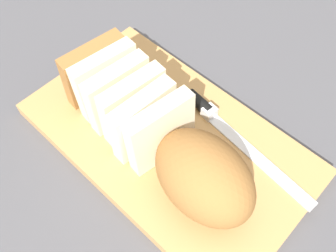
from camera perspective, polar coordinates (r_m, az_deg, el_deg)
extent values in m
plane|color=#4C4C51|center=(0.62, 0.00, -2.77)|extent=(3.00, 3.00, 0.00)
cube|color=tan|center=(0.61, 0.00, -2.17)|extent=(0.48, 0.29, 0.03)
ellipsoid|color=#996633|center=(0.51, 5.56, -7.75)|extent=(0.17, 0.13, 0.11)
cube|color=beige|center=(0.54, -1.08, -0.99)|extent=(0.05, 0.11, 0.11)
cube|color=beige|center=(0.55, -3.78, 0.79)|extent=(0.04, 0.11, 0.11)
cube|color=beige|center=(0.57, -5.35, 3.17)|extent=(0.04, 0.11, 0.11)
cube|color=beige|center=(0.59, -7.58, 4.91)|extent=(0.04, 0.11, 0.11)
cube|color=beige|center=(0.61, -9.28, 6.81)|extent=(0.05, 0.11, 0.11)
cube|color=#996633|center=(0.63, -11.18, 8.40)|extent=(0.05, 0.11, 0.11)
cube|color=silver|center=(0.60, 13.59, -4.76)|extent=(0.22, 0.05, 0.00)
cylinder|color=black|center=(0.63, 4.78, 3.64)|extent=(0.05, 0.03, 0.02)
cube|color=silver|center=(0.62, 6.38, 2.15)|extent=(0.02, 0.02, 0.02)
sphere|color=tan|center=(0.57, 3.43, -8.04)|extent=(0.00, 0.00, 0.00)
sphere|color=tan|center=(0.61, -1.24, -0.30)|extent=(0.00, 0.00, 0.00)
sphere|color=tan|center=(0.61, 4.14, -0.66)|extent=(0.01, 0.01, 0.01)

